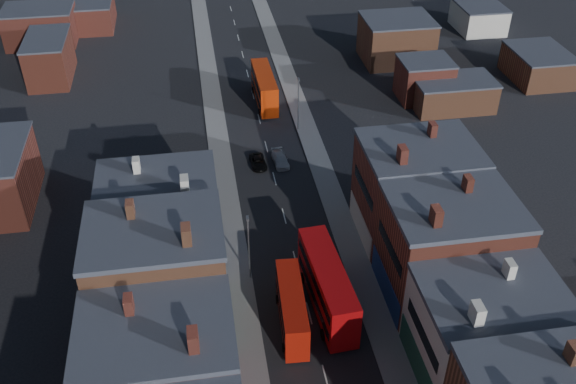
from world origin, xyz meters
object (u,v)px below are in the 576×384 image
object	(u,v)px
car_2	(258,162)
car_3	(280,159)
bus_1	(327,285)
bus_2	(264,87)
bus_0	(292,308)

from	to	relation	value
car_2	car_3	xyz separation A→B (m)	(2.98, 0.06, 0.07)
bus_1	bus_2	xyz separation A→B (m)	(-0.38, 44.37, -0.22)
bus_2	car_2	world-z (taller)	bus_2
bus_2	bus_0	bearing A→B (deg)	-94.98
bus_1	car_2	distance (m)	27.15
bus_0	bus_2	bearing A→B (deg)	88.96
bus_1	bus_2	bearing A→B (deg)	86.70
bus_0	car_3	world-z (taller)	bus_0
bus_2	car_3	size ratio (longest dim) A/B	2.60
bus_0	bus_1	xyz separation A→B (m)	(3.83, 1.85, 0.63)
bus_1	car_3	bearing A→B (deg)	87.47
bus_1	car_2	world-z (taller)	bus_1
bus_1	bus_0	bearing A→B (deg)	-157.98
bus_2	car_3	xyz separation A→B (m)	(-0.21, -17.50, -2.05)
car_2	bus_0	bearing A→B (deg)	-93.75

